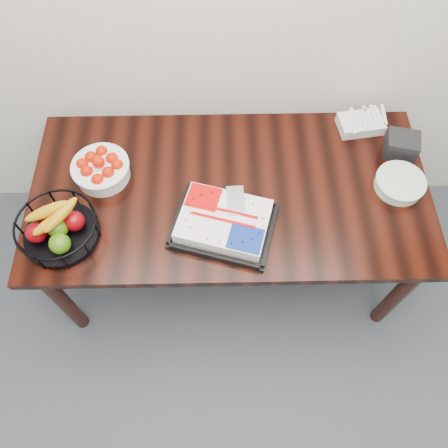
{
  "coord_description": "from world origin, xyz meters",
  "views": [
    {
      "loc": [
        -0.05,
        0.9,
        2.38
      ],
      "look_at": [
        -0.03,
        1.77,
        0.83
      ],
      "focal_mm": 35.0,
      "sensor_mm": 36.0,
      "label": 1
    }
  ],
  "objects_px": {
    "fruit_basket": "(58,228)",
    "tangerine_bowl": "(100,166)",
    "cake_tray": "(224,222)",
    "napkin_box": "(401,145)",
    "table": "(230,199)",
    "plate_stack": "(399,184)"
  },
  "relations": [
    {
      "from": "table",
      "to": "cake_tray",
      "type": "relative_size",
      "value": 3.65
    },
    {
      "from": "plate_stack",
      "to": "napkin_box",
      "type": "bearing_deg",
      "value": 77.68
    },
    {
      "from": "table",
      "to": "cake_tray",
      "type": "height_order",
      "value": "cake_tray"
    },
    {
      "from": "fruit_basket",
      "to": "cake_tray",
      "type": "bearing_deg",
      "value": 2.63
    },
    {
      "from": "cake_tray",
      "to": "tangerine_bowl",
      "type": "height_order",
      "value": "tangerine_bowl"
    },
    {
      "from": "table",
      "to": "cake_tray",
      "type": "xyz_separation_m",
      "value": [
        -0.03,
        -0.2,
        0.13
      ]
    },
    {
      "from": "tangerine_bowl",
      "to": "fruit_basket",
      "type": "distance_m",
      "value": 0.34
    },
    {
      "from": "fruit_basket",
      "to": "plate_stack",
      "type": "height_order",
      "value": "fruit_basket"
    },
    {
      "from": "tangerine_bowl",
      "to": "napkin_box",
      "type": "height_order",
      "value": "tangerine_bowl"
    },
    {
      "from": "table",
      "to": "tangerine_bowl",
      "type": "bearing_deg",
      "value": 171.77
    },
    {
      "from": "cake_tray",
      "to": "napkin_box",
      "type": "distance_m",
      "value": 0.92
    },
    {
      "from": "table",
      "to": "napkin_box",
      "type": "xyz_separation_m",
      "value": [
        0.8,
        0.19,
        0.14
      ]
    },
    {
      "from": "fruit_basket",
      "to": "plate_stack",
      "type": "relative_size",
      "value": 1.5
    },
    {
      "from": "table",
      "to": "fruit_basket",
      "type": "distance_m",
      "value": 0.76
    },
    {
      "from": "tangerine_bowl",
      "to": "table",
      "type": "bearing_deg",
      "value": -8.23
    },
    {
      "from": "cake_tray",
      "to": "fruit_basket",
      "type": "xyz_separation_m",
      "value": [
        -0.68,
        -0.03,
        0.03
      ]
    },
    {
      "from": "cake_tray",
      "to": "napkin_box",
      "type": "relative_size",
      "value": 3.46
    },
    {
      "from": "table",
      "to": "plate_stack",
      "type": "bearing_deg",
      "value": -0.39
    },
    {
      "from": "tangerine_bowl",
      "to": "cake_tray",
      "type": "bearing_deg",
      "value": -27.12
    },
    {
      "from": "table",
      "to": "tangerine_bowl",
      "type": "xyz_separation_m",
      "value": [
        -0.58,
        0.08,
        0.16
      ]
    },
    {
      "from": "fruit_basket",
      "to": "napkin_box",
      "type": "relative_size",
      "value": 2.33
    },
    {
      "from": "fruit_basket",
      "to": "tangerine_bowl",
      "type": "bearing_deg",
      "value": 66.33
    }
  ]
}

